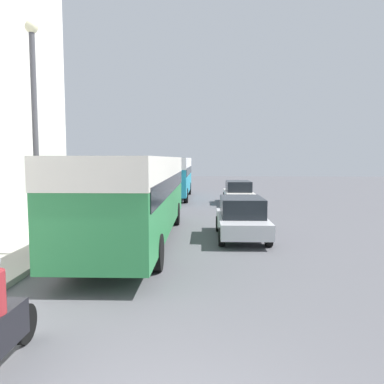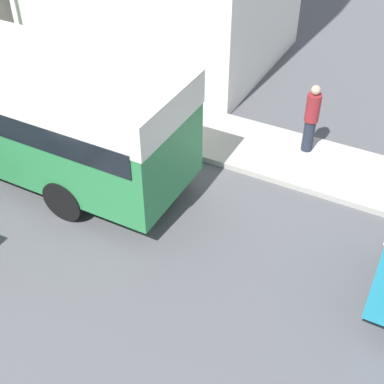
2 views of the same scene
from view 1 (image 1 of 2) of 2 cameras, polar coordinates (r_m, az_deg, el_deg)
The scene contains 7 objects.
bus_lead at distance 13.50m, azimuth -8.44°, elevation 0.77°, with size 2.60×11.37×3.05m.
bus_following at distance 28.26m, azimuth -3.02°, elevation 3.05°, with size 2.61×9.75×3.05m.
car_crossing at distance 25.02m, azimuth 7.06°, elevation 0.01°, with size 1.85×4.44×1.51m.
car_far_curb at distance 14.17m, azimuth 7.56°, elevation -3.84°, with size 1.82×4.15×1.55m.
pedestrian_near_curb at distance 21.65m, azimuth -14.45°, elevation -0.07°, with size 0.35×0.35×1.83m.
pedestrian_walking_away at distance 15.63m, azimuth -18.17°, elevation -2.18°, with size 0.33×0.33×1.78m.
lamp_post at distance 11.83m, azimuth -22.83°, elevation 10.01°, with size 0.36×0.36×6.72m.
Camera 1 is at (0.50, -3.32, 2.99)m, focal length 35.00 mm.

